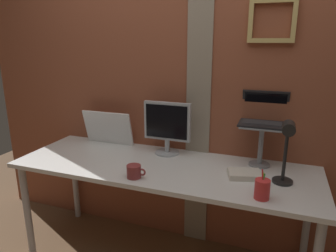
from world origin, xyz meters
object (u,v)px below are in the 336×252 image
(monitor, at_px, (167,125))
(desk_lamp, at_px, (287,146))
(laptop, at_px, (264,114))
(pen_cup, at_px, (262,189))
(coffee_mug, at_px, (134,171))
(whiteboard_panel, at_px, (108,128))

(monitor, distance_m, desk_lamp, 0.86)
(monitor, height_order, laptop, laptop)
(laptop, bearing_deg, desk_lamp, -66.38)
(pen_cup, bearing_deg, laptop, 94.92)
(pen_cup, xyz_separation_m, coffee_mug, (-0.76, -0.00, -0.01))
(monitor, bearing_deg, pen_cup, -33.21)
(laptop, relative_size, whiteboard_panel, 0.73)
(desk_lamp, bearing_deg, whiteboard_panel, 166.97)
(whiteboard_panel, bearing_deg, desk_lamp, -13.03)
(coffee_mug, bearing_deg, pen_cup, 0.01)
(monitor, bearing_deg, whiteboard_panel, 176.25)
(laptop, relative_size, desk_lamp, 0.77)
(whiteboard_panel, bearing_deg, laptop, 1.59)
(laptop, distance_m, whiteboard_panel, 1.21)
(laptop, height_order, coffee_mug, laptop)
(monitor, height_order, coffee_mug, monitor)
(coffee_mug, bearing_deg, whiteboard_panel, 133.67)
(coffee_mug, bearing_deg, desk_lamp, 12.52)
(whiteboard_panel, distance_m, desk_lamp, 1.38)
(whiteboard_panel, bearing_deg, pen_cup, -22.08)
(laptop, xyz_separation_m, pen_cup, (0.05, -0.53, -0.29))
(whiteboard_panel, bearing_deg, coffee_mug, -46.33)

